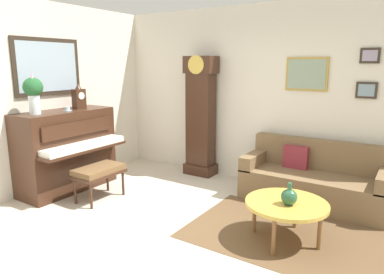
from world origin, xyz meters
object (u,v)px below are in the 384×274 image
at_px(piano, 67,150).
at_px(piano_bench, 99,172).
at_px(grandfather_clock, 201,119).
at_px(couch, 314,180).
at_px(flower_vase, 33,91).
at_px(mantel_clock, 79,97).
at_px(coffee_table, 286,205).
at_px(green_jug, 289,197).
at_px(teacup, 68,109).

xyz_separation_m(piano, piano_bench, (0.72, -0.04, -0.21)).
distance_m(grandfather_clock, couch, 2.10).
xyz_separation_m(grandfather_clock, flower_vase, (-1.30, -2.21, 0.57)).
xyz_separation_m(couch, mantel_clock, (-3.29, -1.25, 1.08)).
relative_size(mantel_clock, flower_vase, 0.66).
distance_m(piano, couch, 3.64).
xyz_separation_m(coffee_table, green_jug, (0.04, -0.06, 0.12)).
relative_size(couch, flower_vase, 3.28).
distance_m(piano, mantel_clock, 0.82).
xyz_separation_m(flower_vase, green_jug, (3.36, 0.64, -1.00)).
bearing_deg(green_jug, flower_vase, -169.16).
bearing_deg(grandfather_clock, green_jug, -37.25).
relative_size(grandfather_clock, green_jug, 8.46).
distance_m(flower_vase, green_jug, 3.56).
height_order(flower_vase, green_jug, flower_vase).
height_order(mantel_clock, flower_vase, flower_vase).
xyz_separation_m(couch, teacup, (-3.21, -1.53, 0.93)).
bearing_deg(grandfather_clock, piano_bench, -108.07).
distance_m(piano, green_jug, 3.36).
height_order(couch, flower_vase, flower_vase).
distance_m(piano, flower_vase, 1.03).
bearing_deg(couch, coffee_table, -88.75).
bearing_deg(flower_vase, coffee_table, 11.97).
bearing_deg(mantel_clock, green_jug, -1.76).
distance_m(grandfather_clock, green_jug, 2.62).
bearing_deg(grandfather_clock, flower_vase, -120.53).
height_order(piano, teacup, teacup).
relative_size(coffee_table, mantel_clock, 2.32).
bearing_deg(mantel_clock, grandfather_clock, 48.31).
relative_size(grandfather_clock, mantel_clock, 5.34).
xyz_separation_m(teacup, green_jug, (3.28, 0.18, -0.71)).
bearing_deg(coffee_table, piano, -175.86).
distance_m(couch, green_jug, 1.37).
bearing_deg(piano, green_jug, 3.06).
relative_size(couch, coffee_table, 2.16).
xyz_separation_m(piano_bench, grandfather_clock, (0.58, 1.78, 0.56)).
xyz_separation_m(mantel_clock, flower_vase, (-0.00, -0.75, 0.14)).
distance_m(coffee_table, teacup, 3.35).
bearing_deg(piano, grandfather_clock, 53.22).
bearing_deg(coffee_table, teacup, -175.76).
bearing_deg(mantel_clock, piano, -90.48).
height_order(mantel_clock, teacup, mantel_clock).
bearing_deg(flower_vase, mantel_clock, 89.96).
height_order(piano_bench, mantel_clock, mantel_clock).
distance_m(couch, teacup, 3.67).
xyz_separation_m(grandfather_clock, couch, (1.99, -0.21, -0.65)).
bearing_deg(flower_vase, couch, 31.27).
bearing_deg(grandfather_clock, teacup, -125.02).
bearing_deg(piano_bench, grandfather_clock, 71.93).
distance_m(piano_bench, mantel_clock, 1.26).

